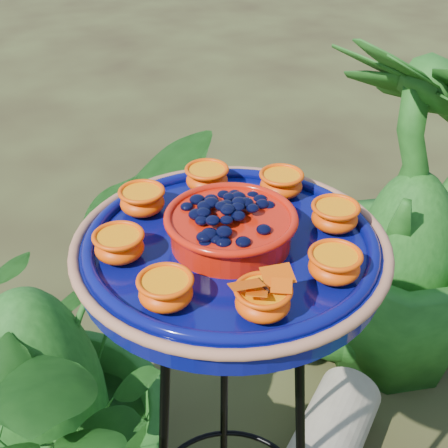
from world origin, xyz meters
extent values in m
torus|color=black|center=(-0.12, 0.14, 0.88)|extent=(0.33, 0.33, 0.02)
cylinder|color=black|center=(-0.06, 0.27, 0.44)|extent=(0.05, 0.09, 0.88)
cylinder|color=#070B56|center=(-0.12, 0.14, 0.91)|extent=(0.58, 0.58, 0.04)
torus|color=#AC6B4D|center=(-0.12, 0.14, 0.93)|extent=(0.47, 0.47, 0.02)
torus|color=#070B56|center=(-0.12, 0.14, 0.93)|extent=(0.43, 0.43, 0.02)
cylinder|color=red|center=(-0.12, 0.14, 0.95)|extent=(0.23, 0.23, 0.04)
torus|color=red|center=(-0.12, 0.14, 0.97)|extent=(0.19, 0.19, 0.01)
ellipsoid|color=black|center=(-0.12, 0.14, 0.98)|extent=(0.16, 0.16, 0.03)
ellipsoid|color=#EF3602|center=(0.04, 0.10, 0.95)|extent=(0.07, 0.07, 0.03)
cylinder|color=#FF9605|center=(0.04, 0.10, 0.96)|extent=(0.06, 0.06, 0.01)
ellipsoid|color=#EF3602|center=(0.02, 0.23, 0.95)|extent=(0.07, 0.07, 0.03)
cylinder|color=#FF9605|center=(0.02, 0.23, 0.96)|extent=(0.06, 0.06, 0.01)
ellipsoid|color=#EF3602|center=(-0.08, 0.30, 0.95)|extent=(0.07, 0.07, 0.03)
cylinder|color=#FF9605|center=(-0.08, 0.30, 0.96)|extent=(0.06, 0.06, 0.01)
ellipsoid|color=#EF3602|center=(-0.20, 0.27, 0.95)|extent=(0.07, 0.07, 0.03)
cylinder|color=#FF9605|center=(-0.20, 0.27, 0.96)|extent=(0.06, 0.06, 0.01)
ellipsoid|color=#EF3602|center=(-0.27, 0.17, 0.95)|extent=(0.07, 0.07, 0.03)
cylinder|color=#FF9605|center=(-0.27, 0.17, 0.96)|extent=(0.06, 0.06, 0.01)
ellipsoid|color=#EF3602|center=(-0.25, 0.05, 0.95)|extent=(0.07, 0.07, 0.03)
cylinder|color=#FF9605|center=(-0.25, 0.05, 0.96)|extent=(0.06, 0.06, 0.01)
ellipsoid|color=#EF3602|center=(-0.15, -0.02, 0.95)|extent=(0.07, 0.07, 0.03)
cylinder|color=#FF9605|center=(-0.15, -0.02, 0.96)|extent=(0.06, 0.06, 0.01)
ellipsoid|color=#EF3602|center=(-0.03, 0.00, 0.95)|extent=(0.07, 0.07, 0.03)
cylinder|color=#FF9605|center=(-0.03, 0.00, 0.96)|extent=(0.06, 0.06, 0.01)
cylinder|color=black|center=(-0.15, -0.02, 0.97)|extent=(0.01, 0.03, 0.00)
cube|color=#E04D04|center=(-0.17, -0.02, 0.98)|extent=(0.04, 0.04, 0.01)
cube|color=#E04D04|center=(-0.13, -0.02, 0.98)|extent=(0.04, 0.04, 0.01)
imported|color=#174713|center=(-0.41, 0.48, 0.46)|extent=(1.07, 1.09, 0.92)
imported|color=#174713|center=(0.67, 0.57, 0.51)|extent=(0.69, 0.69, 1.02)
camera|label=1|loc=(-0.45, -0.53, 1.45)|focal=50.00mm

